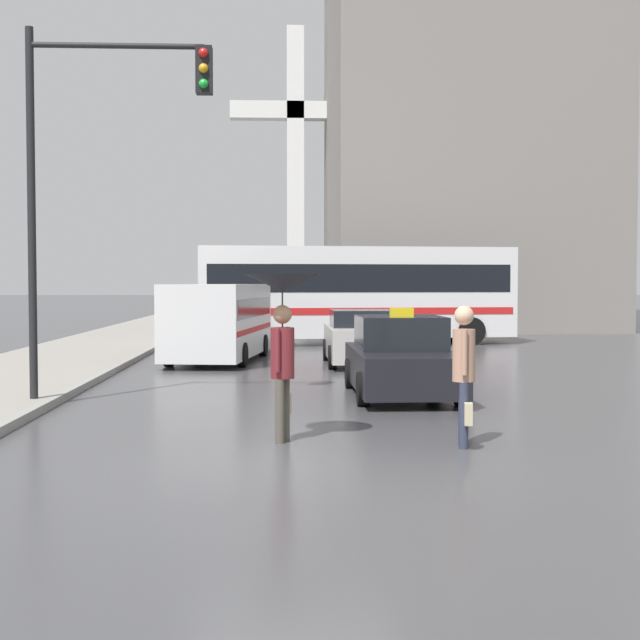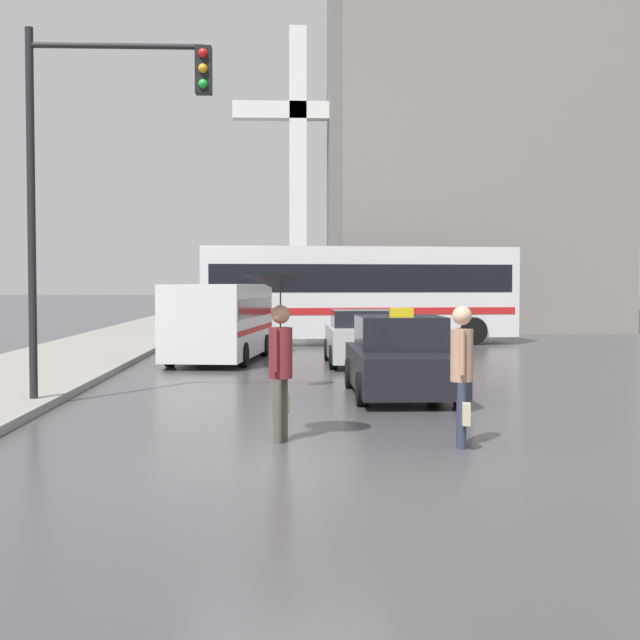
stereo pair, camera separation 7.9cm
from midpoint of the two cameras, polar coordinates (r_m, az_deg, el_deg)
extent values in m
plane|color=#424244|center=(10.56, -1.59, -9.27)|extent=(300.00, 300.00, 0.00)
cube|color=black|center=(16.87, 5.35, -3.11)|extent=(1.80, 4.26, 0.72)
cube|color=black|center=(17.03, 5.26, -0.79)|extent=(1.58, 1.92, 0.62)
cylinder|color=black|center=(15.74, 9.10, -4.34)|extent=(0.20, 0.60, 0.60)
cylinder|color=black|center=(15.49, 2.87, -4.42)|extent=(0.20, 0.60, 0.60)
cylinder|color=black|center=(18.32, 7.44, -3.38)|extent=(0.20, 0.60, 0.60)
cylinder|color=black|center=(18.11, 2.09, -3.43)|extent=(0.20, 0.60, 0.60)
cube|color=yellow|center=(16.80, 5.36, 0.50)|extent=(0.44, 0.16, 0.16)
cube|color=#B7B2AD|center=(23.29, 2.88, -1.46)|extent=(1.80, 4.00, 0.82)
cube|color=black|center=(23.46, 2.83, 0.11)|extent=(1.58, 1.80, 0.44)
cylinder|color=black|center=(22.18, 5.37, -2.37)|extent=(0.20, 0.60, 0.60)
cylinder|color=black|center=(22.01, 0.96, -2.40)|extent=(0.20, 0.60, 0.60)
cylinder|color=black|center=(24.64, 4.59, -1.90)|extent=(0.20, 0.60, 0.60)
cylinder|color=black|center=(24.49, 0.61, -1.92)|extent=(0.20, 0.60, 0.60)
cube|color=silver|center=(24.49, -6.31, 0.02)|extent=(2.76, 6.00, 1.94)
cube|color=black|center=(24.48, -6.31, 0.81)|extent=(2.72, 5.55, 0.50)
cube|color=red|center=(24.50, -6.31, -0.56)|extent=(2.76, 5.78, 0.14)
cylinder|color=black|center=(22.65, -4.83, -2.23)|extent=(0.28, 0.65, 0.63)
cylinder|color=black|center=(23.06, -9.48, -2.18)|extent=(0.28, 0.65, 0.63)
cylinder|color=black|center=(26.07, -3.48, -1.63)|extent=(0.28, 0.65, 0.63)
cylinder|color=black|center=(26.43, -7.56, -1.59)|extent=(0.28, 0.65, 0.63)
cube|color=silver|center=(31.30, 2.47, 1.80)|extent=(11.16, 3.55, 3.11)
cube|color=black|center=(31.30, 2.47, 2.68)|extent=(10.61, 3.51, 0.95)
cube|color=red|center=(31.31, 2.47, 0.63)|extent=(10.83, 3.54, 0.24)
cylinder|color=black|center=(33.40, 8.58, -0.49)|extent=(0.98, 0.37, 0.96)
cylinder|color=black|center=(31.11, 9.84, -0.70)|extent=(0.98, 0.37, 0.96)
cylinder|color=black|center=(32.09, -4.20, -0.58)|extent=(0.98, 0.37, 0.96)
cylinder|color=black|center=(29.70, -3.89, -0.82)|extent=(0.98, 0.37, 0.96)
cylinder|color=#4C473D|center=(11.90, -2.53, -5.86)|extent=(0.15, 0.15, 0.86)
cylinder|color=#4C473D|center=(12.10, -2.17, -5.72)|extent=(0.15, 0.15, 0.86)
cylinder|color=maroon|center=(11.91, -2.35, -2.12)|extent=(0.41, 0.41, 0.68)
sphere|color=#997051|center=(11.88, -2.36, 0.36)|extent=(0.25, 0.25, 0.25)
cylinder|color=maroon|center=(11.72, -2.69, -1.94)|extent=(0.09, 0.09, 0.58)
cylinder|color=maroon|center=(12.10, -2.03, -1.81)|extent=(0.09, 0.09, 0.58)
cone|color=#232328|center=(11.88, -2.36, 2.38)|extent=(1.01, 1.01, 0.23)
cylinder|color=black|center=(11.88, -2.36, 0.70)|extent=(0.02, 0.02, 0.69)
cube|color=#BFB28C|center=(12.27, -2.12, -5.40)|extent=(0.16, 0.20, 0.28)
cylinder|color=#2D3347|center=(11.86, 9.20, -5.91)|extent=(0.14, 0.14, 0.86)
cylinder|color=#2D3347|center=(11.65, 9.25, -6.06)|extent=(0.14, 0.14, 0.86)
cylinder|color=tan|center=(11.67, 9.25, -2.24)|extent=(0.33, 0.33, 0.68)
sphere|color=#DBAD89|center=(11.64, 9.27, 0.29)|extent=(0.25, 0.25, 0.25)
cylinder|color=tan|center=(11.85, 9.21, -1.93)|extent=(0.08, 0.08, 0.58)
cylinder|color=tan|center=(11.48, 9.30, -2.06)|extent=(0.08, 0.08, 0.58)
cube|color=#BFB28C|center=(11.49, 9.54, -5.97)|extent=(0.13, 0.19, 0.28)
cylinder|color=black|center=(16.12, -17.85, 6.21)|extent=(0.14, 0.14, 6.48)
cylinder|color=black|center=(16.27, -12.74, 16.73)|extent=(2.96, 0.10, 0.10)
cube|color=black|center=(15.99, -7.31, 15.56)|extent=(0.28, 0.28, 0.80)
sphere|color=red|center=(15.90, -7.37, 16.60)|extent=(0.16, 0.16, 0.16)
sphere|color=orange|center=(15.83, -7.36, 15.69)|extent=(0.16, 0.16, 0.16)
sphere|color=green|center=(15.78, -7.36, 14.77)|extent=(0.16, 0.16, 0.16)
cube|color=white|center=(47.73, -1.37, 9.19)|extent=(0.90, 0.90, 15.59)
cube|color=white|center=(48.26, -1.38, 13.23)|extent=(6.86, 0.90, 0.90)
camera|label=1|loc=(0.04, -89.87, 0.01)|focal=50.00mm
camera|label=2|loc=(0.04, 90.13, -0.01)|focal=50.00mm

